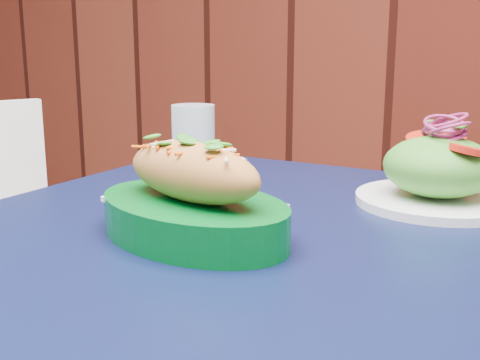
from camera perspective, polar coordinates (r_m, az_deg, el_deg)
The scene contains 4 objects.
cafe_table at distance 0.73m, azimuth 3.10°, elevation -11.49°, with size 0.85×0.85×0.75m.
banh_mi_basket at distance 0.67m, azimuth -4.50°, elevation -1.84°, with size 0.28×0.21×0.12m.
salad_plate at distance 0.85m, azimuth 18.34°, elevation 0.71°, with size 0.22×0.22×0.12m.
water_glass at distance 1.00m, azimuth -4.44°, elevation 3.82°, with size 0.07×0.07×0.12m, color silver.
Camera 1 is at (0.72, 0.91, 0.96)m, focal length 45.00 mm.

